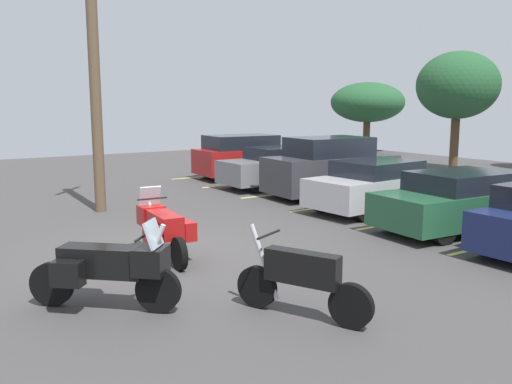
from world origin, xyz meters
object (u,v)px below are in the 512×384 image
(motorcycle_second, at_px, (109,267))
(car_green, at_px, (466,201))
(car_silver, at_px, (379,185))
(motorcycle_touring, at_px, (162,227))
(car_charcoal, at_px, (330,168))
(car_grey, at_px, (283,167))
(motorcycle_third, at_px, (301,279))
(utility_pole, at_px, (94,60))
(car_red, at_px, (247,156))

(motorcycle_second, bearing_deg, car_green, 92.37)
(car_silver, bearing_deg, motorcycle_touring, -81.09)
(motorcycle_touring, distance_m, car_charcoal, 8.44)
(motorcycle_touring, xyz_separation_m, car_charcoal, (-3.71, 7.58, 0.31))
(motorcycle_touring, relative_size, car_charcoal, 0.51)
(car_grey, height_order, car_charcoal, car_charcoal)
(car_grey, xyz_separation_m, car_silver, (5.10, -0.36, -0.01))
(car_green, bearing_deg, motorcycle_third, -72.31)
(car_green, bearing_deg, motorcycle_second, -87.63)
(motorcycle_third, bearing_deg, utility_pole, 179.83)
(car_red, distance_m, car_charcoal, 5.25)
(motorcycle_touring, relative_size, car_red, 0.52)
(car_grey, height_order, utility_pole, utility_pole)
(car_charcoal, bearing_deg, motorcycle_third, -43.36)
(motorcycle_touring, bearing_deg, car_red, 139.48)
(motorcycle_second, height_order, car_green, car_green)
(motorcycle_touring, height_order, motorcycle_third, motorcycle_touring)
(motorcycle_second, relative_size, car_charcoal, 0.40)
(motorcycle_touring, height_order, car_silver, car_silver)
(car_red, relative_size, utility_pole, 0.54)
(motorcycle_third, distance_m, car_silver, 8.37)
(motorcycle_second, distance_m, car_green, 8.89)
(motorcycle_touring, height_order, car_red, car_red)
(car_silver, height_order, car_green, car_silver)
(motorcycle_third, distance_m, car_charcoal, 10.43)
(car_grey, distance_m, car_green, 7.96)
(car_red, bearing_deg, car_silver, -3.79)
(motorcycle_touring, relative_size, utility_pole, 0.28)
(car_grey, distance_m, utility_pole, 7.91)
(motorcycle_touring, xyz_separation_m, car_silver, (-1.12, 7.14, 0.08))
(car_grey, bearing_deg, motorcycle_second, -48.05)
(car_red, xyz_separation_m, car_silver, (7.84, -0.52, -0.17))
(motorcycle_touring, xyz_separation_m, motorcycle_second, (2.10, -1.75, 0.02))
(motorcycle_touring, xyz_separation_m, utility_pole, (-5.29, 0.45, 3.55))
(car_charcoal, bearing_deg, car_green, -4.68)
(motorcycle_touring, xyz_separation_m, car_grey, (-6.22, 7.50, 0.10))
(utility_pole, bearing_deg, motorcycle_second, -16.56)
(utility_pole, bearing_deg, car_charcoal, 77.47)
(motorcycle_touring, bearing_deg, motorcycle_third, 6.19)
(motorcycle_third, bearing_deg, motorcycle_second, -129.25)
(car_red, relative_size, car_grey, 0.91)
(car_grey, distance_m, car_charcoal, 2.52)
(motorcycle_second, height_order, utility_pole, utility_pole)
(car_green, xyz_separation_m, utility_pole, (-7.02, -6.69, 3.49))
(car_charcoal, bearing_deg, car_red, 179.15)
(car_red, relative_size, car_green, 0.88)
(car_red, bearing_deg, motorcycle_touring, -40.52)
(car_silver, relative_size, utility_pole, 0.56)
(motorcycle_touring, relative_size, motorcycle_third, 1.15)
(motorcycle_third, relative_size, car_silver, 0.43)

